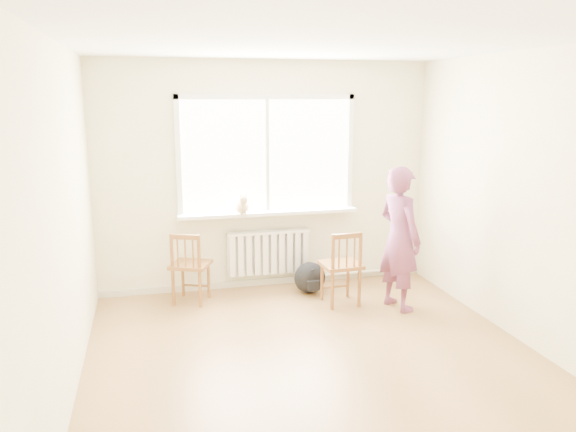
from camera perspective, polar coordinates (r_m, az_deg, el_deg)
floor at (r=5.01m, az=3.42°, el=-15.08°), size 4.50×4.50×0.00m
ceiling at (r=4.48m, az=3.87°, el=17.38°), size 4.50×4.50×0.00m
back_wall at (r=6.70m, az=-2.18°, el=4.05°), size 4.00×0.01×2.70m
window at (r=6.64m, az=-2.16°, el=6.69°), size 2.12×0.05×1.42m
windowsill at (r=6.67m, az=-1.96°, el=0.35°), size 2.15×0.22×0.04m
radiator at (r=6.80m, az=-1.96°, el=-3.67°), size 1.00×0.12×0.55m
heating_pipe at (r=7.29m, az=7.71°, el=-5.65°), size 1.40×0.04×0.04m
baseboard at (r=6.99m, az=-2.07°, el=-6.65°), size 4.00×0.03×0.08m
chair_left at (r=6.37m, az=-10.00°, el=-5.18°), size 0.53×0.52×0.82m
chair_right at (r=6.25m, az=5.54°, el=-5.26°), size 0.44×0.42×0.85m
person at (r=6.16m, az=11.27°, el=-2.27°), size 0.53×0.66×1.57m
cat at (r=6.50m, az=-4.69°, el=1.12°), size 0.17×0.38×0.26m
backpack at (r=6.66m, az=2.23°, el=-6.28°), size 0.43×0.36×0.38m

